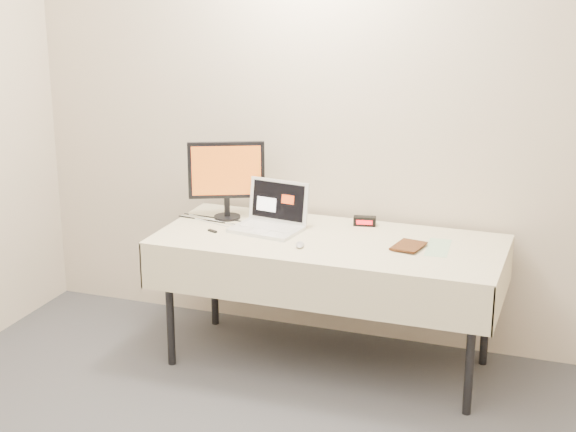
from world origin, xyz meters
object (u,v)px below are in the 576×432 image
(laptop, at_px, (271,218))
(book, at_px, (396,228))
(monitor, at_px, (226,174))
(table, at_px, (329,250))

(laptop, xyz_separation_m, book, (0.72, -0.06, 0.03))
(laptop, bearing_deg, monitor, 171.14)
(table, bearing_deg, book, 0.87)
(table, relative_size, monitor, 4.15)
(table, distance_m, book, 0.40)
(laptop, height_order, book, laptop)
(laptop, relative_size, book, 2.12)
(table, xyz_separation_m, monitor, (-0.67, 0.17, 0.32))
(table, xyz_separation_m, book, (0.36, 0.01, 0.16))
(table, bearing_deg, monitor, 165.99)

